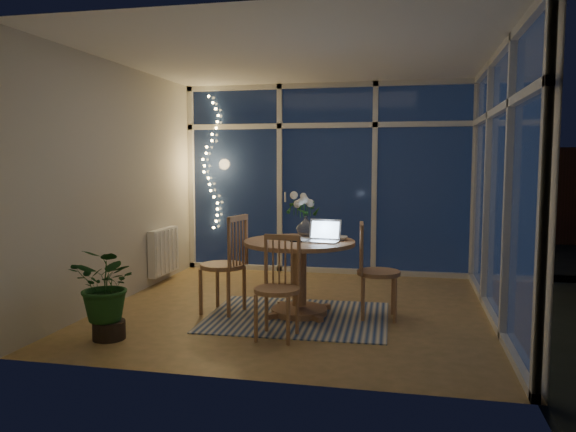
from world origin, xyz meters
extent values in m
plane|color=olive|center=(0.00, 0.00, 0.00)|extent=(4.00, 4.00, 0.00)
plane|color=silver|center=(0.00, 0.00, 2.60)|extent=(4.00, 4.00, 0.00)
cube|color=beige|center=(0.00, 2.00, 1.30)|extent=(4.00, 0.04, 2.60)
cube|color=beige|center=(0.00, -2.00, 1.30)|extent=(4.00, 0.04, 2.60)
cube|color=beige|center=(-2.00, 0.00, 1.30)|extent=(0.04, 4.00, 2.60)
cube|color=beige|center=(2.00, 0.00, 1.30)|extent=(0.04, 4.00, 2.60)
cube|color=silver|center=(0.00, 1.96, 1.30)|extent=(4.00, 0.10, 2.60)
cube|color=silver|center=(1.96, 0.00, 1.30)|extent=(0.10, 4.00, 2.60)
cube|color=white|center=(-1.94, 0.90, 0.40)|extent=(0.10, 0.70, 0.58)
cube|color=black|center=(0.50, 5.00, -0.06)|extent=(12.00, 6.00, 0.10)
cube|color=#3D2716|center=(0.00, 5.50, 0.90)|extent=(11.00, 0.08, 1.80)
cube|color=#2E3137|center=(0.30, 8.50, 2.20)|extent=(7.00, 3.00, 2.20)
sphere|color=black|center=(-0.80, 3.40, 0.45)|extent=(0.90, 0.90, 0.90)
cube|color=beige|center=(0.06, -0.35, 0.01)|extent=(1.81, 1.47, 0.01)
cylinder|color=#9A6945|center=(0.06, -0.25, 0.38)|extent=(1.14, 1.14, 0.76)
cube|color=#9A6945|center=(-0.73, -0.33, 0.51)|extent=(0.56, 0.56, 1.02)
cube|color=#9A6945|center=(0.84, -0.21, 0.48)|extent=(0.48, 0.48, 0.96)
cube|color=#9A6945|center=(0.01, -1.04, 0.45)|extent=(0.45, 0.45, 0.91)
imported|color=silver|center=(0.06, 0.10, 0.86)|extent=(0.21, 0.21, 0.21)
imported|color=silver|center=(0.44, -0.15, 0.77)|extent=(0.16, 0.16, 0.04)
cube|color=silver|center=(-0.05, -0.20, 0.76)|extent=(0.40, 0.33, 0.01)
cube|color=black|center=(0.04, -0.34, 0.76)|extent=(0.12, 0.07, 0.01)
imported|color=#1A491C|center=(-1.42, -1.37, 0.38)|extent=(0.61, 0.55, 0.76)
camera|label=1|loc=(1.12, -5.69, 1.54)|focal=35.00mm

